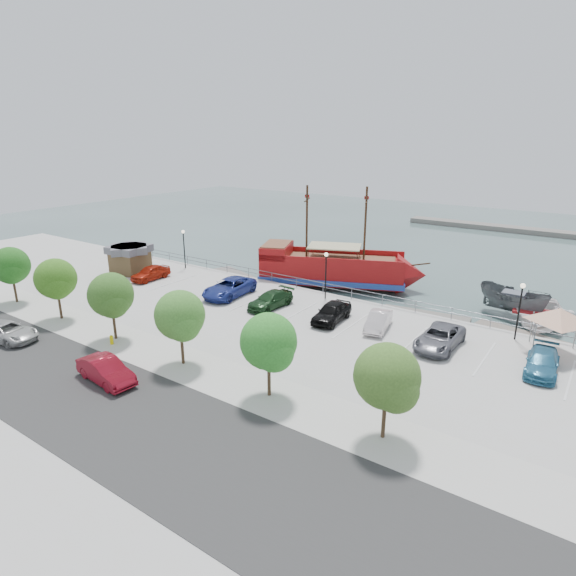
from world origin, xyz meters
The scene contains 33 objects.
ground centered at (0.00, 0.00, -1.00)m, with size 160.00×160.00×0.00m, color #364E4B.
land_slab centered at (0.00, -21.00, -0.60)m, with size 100.00×58.00×1.20m, color #B6B6B6.
street centered at (0.00, -16.00, 0.01)m, with size 100.00×8.00×0.04m, color #2F2F2F.
sidewalk centered at (0.00, -10.00, 0.01)m, with size 100.00×4.00×0.05m, color beige.
seawall_railing centered at (0.00, 7.80, 0.53)m, with size 50.00×0.06×1.00m.
far_shore centered at (10.00, 55.00, -0.60)m, with size 40.00×3.00×0.80m, color slate.
pirate_ship centered at (-1.77, 13.31, 0.81)m, with size 17.35×10.71×10.83m.
patrol_boat centered at (14.40, 14.09, 0.23)m, with size 2.40×6.38×2.47m, color #54585B.
speedboat centered at (16.65, 13.19, -0.18)m, with size 5.65×7.92×1.64m, color silver.
dock_west centered at (-12.72, 9.20, -0.78)m, with size 7.72×2.20×0.44m, color slate.
dock_mid centered at (8.36, 9.20, -0.79)m, with size 7.47×2.13×0.43m, color slate.
dock_east centered at (16.17, 9.20, -0.79)m, with size 7.51×2.15×0.43m, color #71675D.
shed centered at (-21.49, 1.93, 1.58)m, with size 4.06×4.06×2.97m.
canopy_tent centered at (18.58, 5.58, 3.24)m, with size 5.27×5.27×3.72m.
street_van centered at (-14.23, -14.59, 0.67)m, with size 2.23×4.84×1.34m, color #ACACAC.
street_sedan centered at (-3.06, -14.28, 0.73)m, with size 1.56×4.46×1.47m, color maroon.
fire_hydrant centered at (-7.37, -10.80, 0.40)m, with size 0.25×0.25×0.73m.
lamp_post_left centered at (-18.00, 6.50, 2.94)m, with size 0.36×0.36×4.28m.
lamp_post_mid centered at (0.00, 6.50, 2.94)m, with size 0.36×0.36×4.28m.
lamp_post_right centered at (16.00, 6.50, 2.94)m, with size 0.36×0.36×4.28m.
tree_a centered at (-21.85, -10.07, 3.30)m, with size 3.30×3.20×5.00m.
tree_b centered at (-14.85, -10.07, 3.30)m, with size 3.30×3.20×5.00m.
tree_c centered at (-7.85, -10.07, 3.30)m, with size 3.30×3.20×5.00m.
tree_d centered at (-0.85, -10.07, 3.30)m, with size 3.30×3.20×5.00m.
tree_e centered at (6.15, -10.07, 3.30)m, with size 3.30×3.20×5.00m.
tree_f centered at (13.15, -10.07, 3.30)m, with size 3.30×3.20×5.00m.
parked_car_a centered at (-17.68, 1.40, 0.74)m, with size 1.74×4.32×1.47m, color #A41E0C.
parked_car_c centered at (-7.60, 2.05, 0.81)m, with size 2.69×5.83×1.62m, color navy.
parked_car_d centered at (-2.67, 1.76, 0.68)m, with size 1.91×4.70×1.36m, color #17381A.
parked_car_e centered at (3.25, 1.97, 0.78)m, with size 1.85×4.59×1.56m, color black.
parked_car_f centered at (6.98, 2.59, 0.67)m, with size 1.42×4.07×1.34m, color silver.
parked_car_g centered at (11.88, 1.99, 0.73)m, with size 2.42×5.25×1.46m, color slate.
parked_car_h centered at (18.35, 2.03, 0.66)m, with size 1.85×4.56×1.32m, color teal.
Camera 1 is at (20.73, -29.39, 14.36)m, focal length 30.00 mm.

